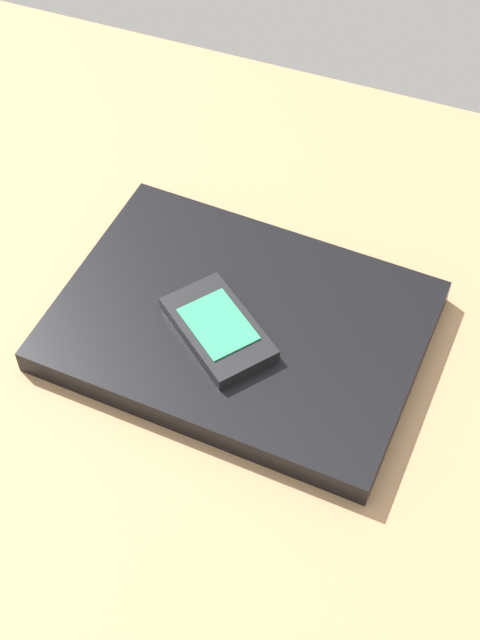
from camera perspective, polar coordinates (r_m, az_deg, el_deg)
name	(u,v)px	position (r cm, az deg, el deg)	size (l,w,h in cm)	color
desk_surface	(333,406)	(76.76, 5.83, -5.37)	(120.00, 80.00, 3.00)	#9E7751
laptop_closed	(240,326)	(77.85, 0.00, -0.36)	(30.61, 22.14, 2.39)	black
cell_phone_on_laptop	(218,329)	(75.40, -1.38, -0.54)	(11.41, 10.61, 1.30)	black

